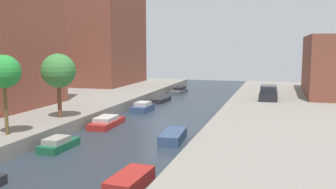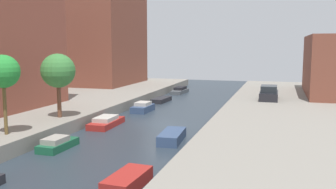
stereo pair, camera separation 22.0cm
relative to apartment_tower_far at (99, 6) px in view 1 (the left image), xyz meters
name	(u,v)px [view 1 (the left image)]	position (x,y,z in m)	size (l,w,h in m)	color
ground_plane	(156,124)	(16.00, -21.30, -12.48)	(84.00, 84.00, 0.00)	#28333D
quay_left	(10,110)	(1.00, -21.30, -11.98)	(20.00, 64.00, 1.00)	gray
apartment_tower_far	(99,6)	(0.00, 0.00, 0.00)	(10.00, 13.46, 22.96)	brown
street_tree_1	(4,72)	(9.30, -31.57, -7.45)	(2.12, 2.12, 5.13)	brown
street_tree_2	(58,71)	(9.30, -25.51, -7.78)	(2.70, 2.70, 5.08)	brown
parked_car	(269,94)	(25.00, -10.38, -10.85)	(1.89, 4.50, 1.52)	black
moored_boat_left_1	(58,144)	(12.40, -30.58, -12.13)	(1.40, 3.05, 0.85)	#195638
moored_boat_left_2	(107,122)	(12.31, -23.34, -12.12)	(1.77, 4.24, 0.85)	maroon
moored_boat_left_3	(143,108)	(12.78, -15.97, -12.05)	(1.61, 3.15, 1.00)	#33476B
moored_boat_left_4	(161,100)	(12.58, -9.17, -12.22)	(1.54, 3.75, 0.52)	#232328
moored_boat_left_5	(179,91)	(12.53, -0.53, -12.10)	(1.63, 4.46, 0.91)	#4C5156
moored_boat_right_1	(130,181)	(19.38, -35.37, -12.14)	(1.52, 3.13, 0.68)	maroon
moored_boat_right_2	(173,136)	(18.96, -26.49, -12.13)	(1.67, 3.67, 0.70)	#33476B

